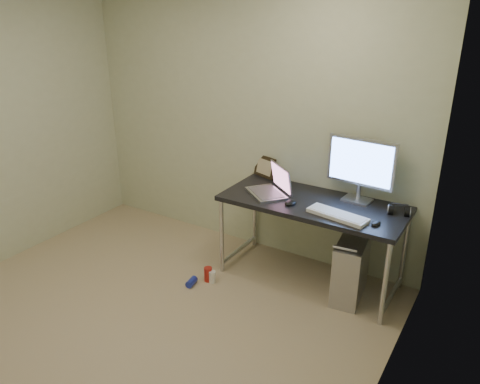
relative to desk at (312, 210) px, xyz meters
name	(u,v)px	position (x,y,z in m)	size (l,w,h in m)	color
floor	(124,334)	(-0.86, -1.41, -0.67)	(3.50, 3.50, 0.00)	tan
wall_back	(246,122)	(-0.86, 0.34, 0.58)	(3.50, 0.02, 2.50)	beige
wall_right	(376,246)	(0.89, -1.41, 0.58)	(0.02, 3.50, 2.50)	beige
desk	(312,210)	(0.00, 0.00, 0.00)	(1.53, 0.67, 0.75)	black
tower_computer	(351,268)	(0.39, -0.05, -0.41)	(0.28, 0.52, 0.55)	#B3B3B8
cable_a	(360,235)	(0.34, 0.29, -0.27)	(0.01, 0.01, 0.70)	black
cable_b	(369,241)	(0.43, 0.27, -0.29)	(0.01, 0.01, 0.72)	black
can_red	(208,274)	(-0.74, -0.50, -0.60)	(0.07, 0.07, 0.13)	#B22118
can_white	(212,277)	(-0.69, -0.50, -0.61)	(0.06, 0.06, 0.11)	white
can_blue	(192,282)	(-0.82, -0.63, -0.64)	(0.06, 0.06, 0.11)	#2030B4
laptop	(272,187)	(-0.38, -0.03, 0.14)	(0.46, 0.45, 0.25)	#B4B5BC
monitor	(361,165)	(0.31, 0.22, 0.40)	(0.57, 0.18, 0.54)	#B4B5BC
keyboard	(338,215)	(0.28, -0.18, 0.10)	(0.48, 0.16, 0.03)	white
mouse_right	(376,223)	(0.58, -0.16, 0.10)	(0.06, 0.10, 0.03)	black
mouse_left	(291,202)	(-0.14, -0.15, 0.10)	(0.08, 0.12, 0.04)	black
headphones	(399,210)	(0.67, 0.13, 0.11)	(0.18, 0.11, 0.11)	black
picture_frame	(265,167)	(-0.63, 0.31, 0.18)	(0.25, 0.03, 0.20)	black
webcam	(281,171)	(-0.45, 0.30, 0.17)	(0.05, 0.04, 0.13)	silver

